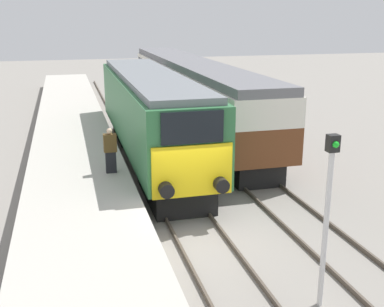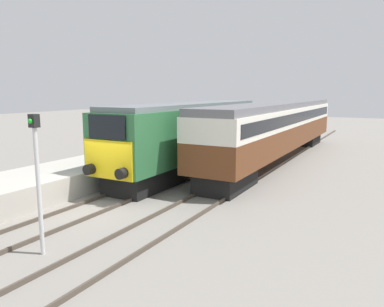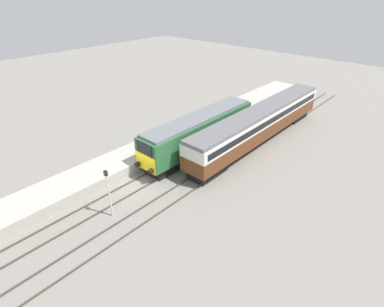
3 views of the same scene
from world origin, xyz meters
name	(u,v)px [view 1 (image 1 of 3)]	position (x,y,z in m)	size (l,w,h in m)	color
ground_plane	(200,238)	(0.00, 0.00, 0.00)	(120.00, 120.00, 0.00)	gray
platform_left	(75,155)	(-3.30, 8.00, 0.52)	(3.50, 50.00, 1.03)	#B7B2A8
rails_near_track	(165,181)	(0.00, 5.00, 0.07)	(1.51, 60.00, 0.14)	#4C4238
rails_far_track	(247,174)	(3.40, 5.00, 0.07)	(1.50, 60.00, 0.14)	#4C4238
locomotive	(150,113)	(0.00, 7.90, 2.19)	(2.70, 14.55, 3.91)	black
passenger_carriage	(191,87)	(3.40, 13.78, 2.36)	(2.75, 21.71, 3.84)	black
person_on_platform	(110,151)	(-2.16, 3.67, 1.81)	(0.44, 0.26, 1.57)	black
signal_post	(327,208)	(1.70, -3.95, 2.35)	(0.24, 0.28, 3.96)	silver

